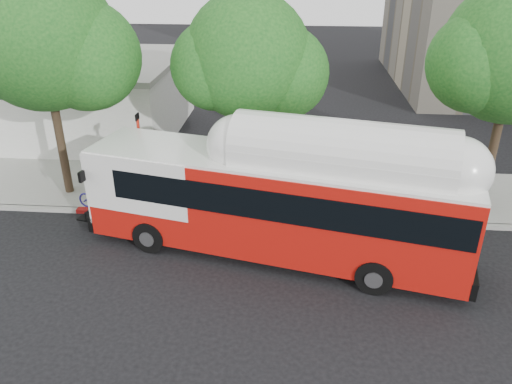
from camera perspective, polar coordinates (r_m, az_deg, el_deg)
ground at (r=17.06m, az=0.59°, el=-9.55°), size 120.00×120.00×0.00m
sidewalk at (r=22.61m, az=1.78°, el=0.25°), size 60.00×5.00×0.15m
curb_strip at (r=20.31m, az=1.39°, el=-2.95°), size 60.00×0.30×0.15m
red_curb_segment at (r=20.66m, az=-6.95°, el=-2.59°), size 10.00×0.32×0.16m
street_tree_left at (r=21.82m, az=-22.00°, el=15.54°), size 6.67×5.80×9.74m
street_tree_mid at (r=20.34m, az=0.22°, el=14.69°), size 5.75×5.00×8.62m
low_commercial_bldg at (r=32.53m, az=-23.27°, el=10.21°), size 16.20×10.20×4.25m
transit_bus at (r=17.30m, az=2.34°, el=-1.43°), size 14.30×5.74×4.17m
signal_pole at (r=20.65m, az=-12.89°, el=3.29°), size 0.12×0.40×4.20m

